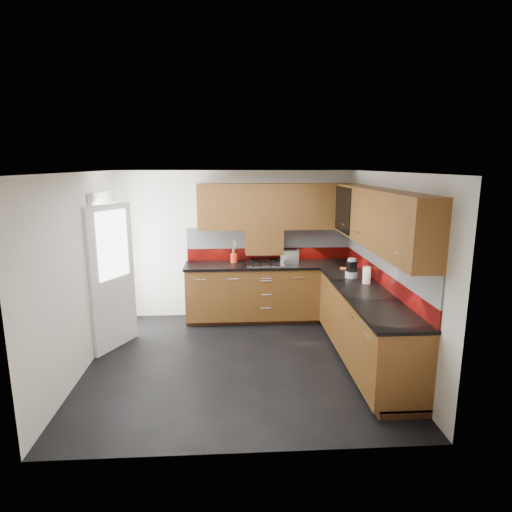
{
  "coord_description": "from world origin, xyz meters",
  "views": [
    {
      "loc": [
        -0.09,
        -5.12,
        2.49
      ],
      "look_at": [
        0.26,
        0.65,
        1.25
      ],
      "focal_mm": 30.0,
      "sensor_mm": 36.0,
      "label": 1
    }
  ],
  "objects": [
    {
      "name": "gas_hob",
      "position": [
        0.45,
        1.47,
        0.96
      ],
      "size": [
        0.59,
        0.51,
        0.05
      ],
      "color": "silver",
      "rests_on": "countertop"
    },
    {
      "name": "back_door",
      "position": [
        -1.78,
        0.75,
        1.03
      ],
      "size": [
        0.42,
        1.19,
        2.04
      ],
      "color": "white",
      "rests_on": "room"
    },
    {
      "name": "extractor_hood",
      "position": [
        0.45,
        1.64,
        1.28
      ],
      "size": [
        0.6,
        0.33,
        0.4
      ],
      "primitive_type": "cube",
      "color": "#562B13",
      "rests_on": "room"
    },
    {
      "name": "backsplash",
      "position": [
        1.28,
        0.93,
        1.21
      ],
      "size": [
        2.7,
        3.2,
        0.54
      ],
      "color": "maroon",
      "rests_on": "countertop"
    },
    {
      "name": "food_processor",
      "position": [
        1.59,
        0.57,
        1.07
      ],
      "size": [
        0.17,
        0.17,
        0.28
      ],
      "color": "white",
      "rests_on": "countertop"
    },
    {
      "name": "utensil_pot",
      "position": [
        -0.04,
        1.63,
        1.03
      ],
      "size": [
        0.11,
        0.11,
        0.4
      ],
      "color": "red",
      "rests_on": "countertop"
    },
    {
      "name": "base_cabinets",
      "position": [
        1.07,
        0.72,
        0.44
      ],
      "size": [
        2.7,
        3.2,
        0.95
      ],
      "color": "#562B13",
      "rests_on": "room"
    },
    {
      "name": "countertop",
      "position": [
        1.05,
        0.7,
        0.92
      ],
      "size": [
        2.72,
        3.22,
        0.04
      ],
      "color": "black",
      "rests_on": "base_cabinets"
    },
    {
      "name": "upper_cabinets",
      "position": [
        1.23,
        0.78,
        1.84
      ],
      "size": [
        2.5,
        3.2,
        0.72
      ],
      "color": "#562B13",
      "rests_on": "room"
    },
    {
      "name": "paper_towel",
      "position": [
        1.71,
        0.27,
        1.05
      ],
      "size": [
        0.14,
        0.14,
        0.23
      ],
      "primitive_type": "cylinder",
      "rotation": [
        0.0,
        0.0,
        0.37
      ],
      "color": "white",
      "rests_on": "countertop"
    },
    {
      "name": "orange_cloth",
      "position": [
        1.63,
        1.08,
        0.95
      ],
      "size": [
        0.15,
        0.13,
        0.01
      ],
      "primitive_type": "cube",
      "rotation": [
        0.0,
        0.0,
        -0.19
      ],
      "color": "#EE5B1A",
      "rests_on": "countertop"
    },
    {
      "name": "glass_cabinet",
      "position": [
        1.71,
        1.07,
        1.87
      ],
      "size": [
        0.32,
        0.8,
        0.66
      ],
      "color": "black",
      "rests_on": "room"
    },
    {
      "name": "toaster",
      "position": [
        0.87,
        1.59,
        1.04
      ],
      "size": [
        0.32,
        0.23,
        0.21
      ],
      "color": "silver",
      "rests_on": "countertop"
    },
    {
      "name": "room",
      "position": [
        0.0,
        0.0,
        1.5
      ],
      "size": [
        4.0,
        3.8,
        2.64
      ],
      "color": "black"
    }
  ]
}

